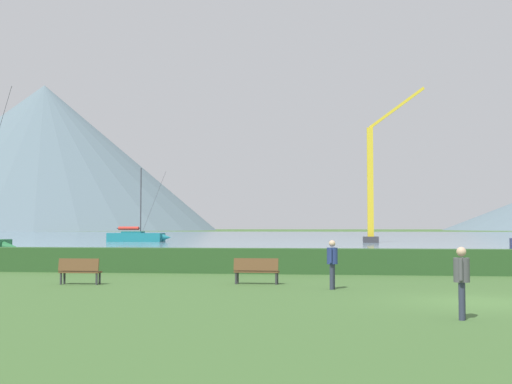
% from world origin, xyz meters
% --- Properties ---
extents(ground_plane, '(1000.00, 1000.00, 0.00)m').
position_xyz_m(ground_plane, '(0.00, 0.00, 0.00)').
color(ground_plane, '#3D602D').
extents(harbor_water, '(320.00, 246.00, 0.00)m').
position_xyz_m(harbor_water, '(0.00, 137.00, 0.00)').
color(harbor_water, slate).
rests_on(harbor_water, ground_plane).
extents(hedge_line, '(80.00, 1.20, 1.12)m').
position_xyz_m(hedge_line, '(0.00, 11.00, 0.56)').
color(hedge_line, '#284C23').
rests_on(hedge_line, ground_plane).
extents(sailboat_slip_5, '(8.91, 2.90, 10.26)m').
position_xyz_m(sailboat_slip_5, '(-32.25, 72.61, 0.73)').
color(sailboat_slip_5, '#19707A').
rests_on(sailboat_slip_5, harbor_water).
extents(park_bench_near_path, '(1.66, 0.52, 0.95)m').
position_xyz_m(park_bench_near_path, '(-6.92, 5.13, 0.53)').
color(park_bench_near_path, brown).
rests_on(park_bench_near_path, ground_plane).
extents(park_bench_under_tree, '(1.51, 0.50, 0.95)m').
position_xyz_m(park_bench_under_tree, '(-13.29, 4.17, 0.53)').
color(park_bench_under_tree, brown).
rests_on(park_bench_under_tree, ground_plane).
extents(person_seated_viewer, '(0.36, 0.56, 1.65)m').
position_xyz_m(person_seated_viewer, '(-1.09, -3.82, 0.97)').
color(person_seated_viewer, '#2D3347').
rests_on(person_seated_viewer, ground_plane).
extents(person_standing_walker, '(0.36, 0.56, 1.65)m').
position_xyz_m(person_standing_walker, '(-4.12, 3.39, 0.97)').
color(person_standing_walker, '#2D3347').
rests_on(person_standing_walker, ground_plane).
extents(dock_crane, '(8.12, 2.00, 20.32)m').
position_xyz_m(dock_crane, '(0.05, 70.76, 6.95)').
color(dock_crane, '#333338').
rests_on(dock_crane, ground_plane).
extents(distant_hill_west_ridge, '(198.20, 198.20, 83.30)m').
position_xyz_m(distant_hill_west_ridge, '(-174.00, 352.16, 41.65)').
color(distant_hill_west_ridge, slate).
rests_on(distant_hill_west_ridge, ground_plane).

